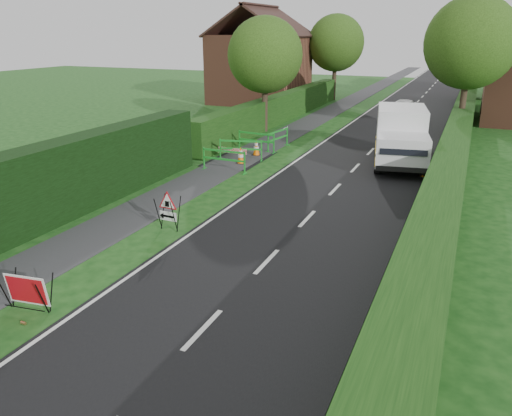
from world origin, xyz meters
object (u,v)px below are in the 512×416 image
(red_rect_sign, at_px, (27,291))
(triangle_sign, at_px, (167,208))
(works_van, at_px, (401,136))
(hatchback_car, at_px, (403,108))

(red_rect_sign, distance_m, triangle_sign, 5.20)
(triangle_sign, relative_size, works_van, 0.19)
(hatchback_car, bearing_deg, triangle_sign, -91.57)
(triangle_sign, height_order, hatchback_car, hatchback_car)
(triangle_sign, xyz_separation_m, works_van, (5.30, 11.21, 0.58))
(red_rect_sign, distance_m, works_van, 17.34)
(works_van, xyz_separation_m, hatchback_car, (-1.75, 13.58, -0.69))
(works_van, height_order, hatchback_car, works_van)
(red_rect_sign, relative_size, triangle_sign, 1.00)
(red_rect_sign, xyz_separation_m, triangle_sign, (0.24, 5.19, 0.25))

